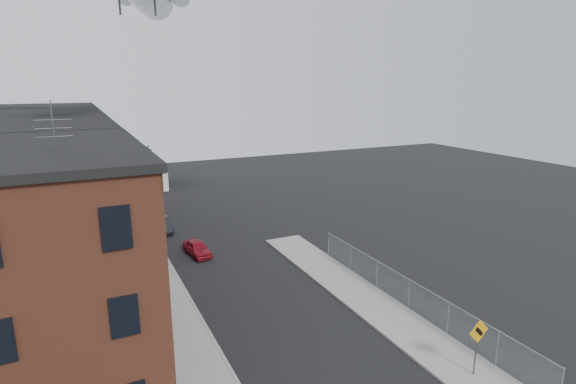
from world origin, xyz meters
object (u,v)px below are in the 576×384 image
Objects in this scene: utility_pole at (142,203)px; car_mid at (162,225)px; car_near at (197,248)px; street_tree at (130,189)px; warning_sign at (478,339)px; car_far at (144,199)px.

utility_pole is 2.44× the size of car_mid.
utility_pole is 8.77m from car_mid.
car_near is at bearing 7.65° from utility_pole.
warning_sign is at bearing -69.42° from street_tree.
warning_sign reaches higher than car_far.
car_mid is (-1.38, 6.87, 0.04)m from car_near.
car_near is 7.01m from car_mid.
street_tree is 1.21× the size of car_far.
warning_sign is 0.76× the size of car_mid.
car_mid is (2.09, -2.54, -2.84)m from street_tree.
car_mid is 9.71m from car_far.
car_far is (-0.05, 9.71, 0.02)m from car_mid.
street_tree reaches higher than car_near.
utility_pole is 5.62m from car_near.
car_near is (3.80, 0.51, -4.11)m from utility_pole.
utility_pole reaches higher than street_tree.
utility_pole is at bearing 120.48° from warning_sign.
utility_pole is 1.73× the size of street_tree.
warning_sign is at bearing -77.37° from car_far.
warning_sign is 37.21m from car_far.
warning_sign reaches higher than car_near.
car_far is (2.04, 7.17, -2.83)m from street_tree.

